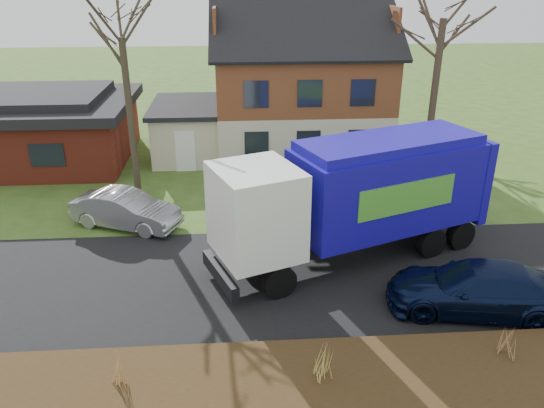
{
  "coord_description": "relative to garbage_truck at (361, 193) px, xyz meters",
  "views": [
    {
      "loc": [
        -1.6,
        -15.1,
        9.46
      ],
      "look_at": [
        -0.37,
        2.5,
        1.65
      ],
      "focal_mm": 35.0,
      "sensor_mm": 36.0,
      "label": 1
    }
  ],
  "objects": [
    {
      "name": "garbage_truck",
      "position": [
        0.0,
        0.0,
        0.0
      ],
      "size": [
        10.31,
        6.16,
        4.3
      ],
      "rotation": [
        0.0,
        0.0,
        0.37
      ],
      "color": "black",
      "rests_on": "ground"
    },
    {
      "name": "grass_clump_east",
      "position": [
        2.6,
        -5.9,
        -1.74
      ],
      "size": [
        0.35,
        0.29,
        0.87
      ],
      "color": "#A17347",
      "rests_on": "mulch_verge"
    },
    {
      "name": "navy_wagon",
      "position": [
        2.83,
        -3.51,
        -1.72
      ],
      "size": [
        5.55,
        3.1,
        1.52
      ],
      "primitive_type": "imported",
      "rotation": [
        0.0,
        0.0,
        -1.76
      ],
      "color": "black",
      "rests_on": "ground"
    },
    {
      "name": "road",
      "position": [
        -2.6,
        -1.38,
        -2.47
      ],
      "size": [
        80.0,
        7.0,
        0.02
      ],
      "primitive_type": "cube",
      "color": "black",
      "rests_on": "ground"
    },
    {
      "name": "main_house",
      "position": [
        -1.11,
        12.53,
        1.55
      ],
      "size": [
        12.95,
        8.95,
        9.26
      ],
      "color": "beige",
      "rests_on": "ground"
    },
    {
      "name": "ground",
      "position": [
        -2.6,
        -1.38,
        -2.48
      ],
      "size": [
        120.0,
        120.0,
        0.0
      ],
      "primitive_type": "plane",
      "color": "#34511B",
      "rests_on": "ground"
    },
    {
      "name": "mulch_verge",
      "position": [
        -2.6,
        -6.68,
        -2.33
      ],
      "size": [
        80.0,
        3.5,
        0.3
      ],
      "primitive_type": "cube",
      "color": "black",
      "rests_on": "ground"
    },
    {
      "name": "grass_clump_west",
      "position": [
        -7.11,
        -6.32,
        -1.73
      ],
      "size": [
        0.34,
        0.28,
        0.89
      ],
      "color": "tan",
      "rests_on": "mulch_verge"
    },
    {
      "name": "tree_front_west",
      "position": [
        -8.72,
        6.17,
        5.51
      ],
      "size": [
        3.26,
        3.26,
        9.69
      ],
      "color": "#382F21",
      "rests_on": "ground"
    },
    {
      "name": "grass_clump_mid",
      "position": [
        -2.25,
        -6.44,
        -1.68
      ],
      "size": [
        0.36,
        0.29,
        0.99
      ],
      "color": "tan",
      "rests_on": "mulch_verge"
    },
    {
      "name": "ranch_house",
      "position": [
        -14.6,
        11.62,
        -0.66
      ],
      "size": [
        9.8,
        8.2,
        3.7
      ],
      "color": "maroon",
      "rests_on": "ground"
    },
    {
      "name": "silver_sedan",
      "position": [
        -8.69,
        3.06,
        -1.75
      ],
      "size": [
        4.65,
        3.1,
        1.45
      ],
      "primitive_type": "imported",
      "rotation": [
        0.0,
        0.0,
        1.18
      ],
      "color": "#989A9F",
      "rests_on": "ground"
    }
  ]
}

